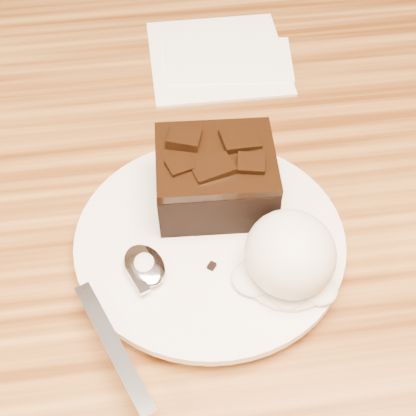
{
  "coord_description": "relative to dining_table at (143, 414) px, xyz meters",
  "views": [
    {
      "loc": [
        0.04,
        -0.32,
        1.16
      ],
      "look_at": [
        0.08,
        -0.02,
        0.79
      ],
      "focal_mm": 54.84,
      "sensor_mm": 36.0,
      "label": 1
    }
  ],
  "objects": [
    {
      "name": "dining_table",
      "position": [
        0.0,
        0.0,
        0.0
      ],
      "size": [
        1.2,
        0.8,
        0.75
      ],
      "primitive_type": null,
      "color": "#562B0E",
      "rests_on": "floor"
    },
    {
      "name": "plate",
      "position": [
        0.08,
        -0.03,
        0.38
      ],
      "size": [
        0.21,
        0.21,
        0.02
      ],
      "primitive_type": "cylinder",
      "color": "white",
      "rests_on": "dining_table"
    },
    {
      "name": "brownie",
      "position": [
        0.09,
        0.01,
        0.41
      ],
      "size": [
        0.1,
        0.08,
        0.04
      ],
      "primitive_type": "cube",
      "rotation": [
        0.0,
        0.0,
        -0.07
      ],
      "color": "black",
      "rests_on": "plate"
    },
    {
      "name": "ice_cream_scoop",
      "position": [
        0.13,
        -0.07,
        0.42
      ],
      "size": [
        0.07,
        0.07,
        0.05
      ],
      "primitive_type": "ellipsoid",
      "color": "silver",
      "rests_on": "plate"
    },
    {
      "name": "melt_puddle",
      "position": [
        0.13,
        -0.07,
        0.39
      ],
      "size": [
        0.07,
        0.07,
        0.0
      ],
      "primitive_type": "cylinder",
      "color": "#EEE8CD",
      "rests_on": "plate"
    },
    {
      "name": "spoon",
      "position": [
        0.03,
        -0.05,
        0.4
      ],
      "size": [
        0.09,
        0.16,
        0.01
      ],
      "primitive_type": null,
      "rotation": [
        0.0,
        0.0,
        0.38
      ],
      "color": "silver",
      "rests_on": "plate"
    },
    {
      "name": "napkin",
      "position": [
        0.12,
        0.21,
        0.38
      ],
      "size": [
        0.14,
        0.14,
        0.01
      ],
      "primitive_type": "cube",
      "rotation": [
        0.0,
        0.0,
        -0.01
      ],
      "color": "white",
      "rests_on": "dining_table"
    },
    {
      "name": "crumb_a",
      "position": [
        0.08,
        -0.06,
        0.39
      ],
      "size": [
        0.01,
        0.01,
        0.0
      ],
      "primitive_type": "cube",
      "rotation": [
        0.0,
        0.0,
        0.88
      ],
      "color": "black",
      "rests_on": "plate"
    },
    {
      "name": "crumb_b",
      "position": [
        0.03,
        -0.05,
        0.39
      ],
      "size": [
        0.01,
        0.01,
        0.0
      ],
      "primitive_type": "cube",
      "rotation": [
        0.0,
        0.0,
        0.8
      ],
      "color": "black",
      "rests_on": "plate"
    }
  ]
}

